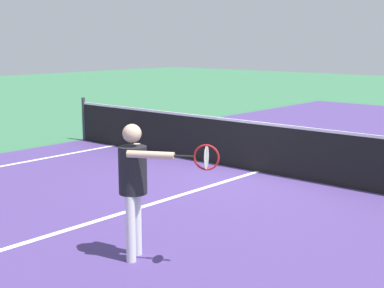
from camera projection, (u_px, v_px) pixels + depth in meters
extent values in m
plane|color=#38724C|center=(258.00, 172.00, 10.73)|extent=(60.00, 60.00, 0.00)
cube|color=#4C387A|center=(258.00, 172.00, 10.73)|extent=(10.62, 24.40, 0.00)
cube|color=white|center=(136.00, 209.00, 8.35)|extent=(0.10, 6.40, 0.01)
cylinder|color=#33383D|center=(84.00, 119.00, 14.00)|extent=(0.09, 0.09, 1.07)
cube|color=black|center=(258.00, 148.00, 10.64)|extent=(10.46, 0.02, 0.91)
cube|color=white|center=(259.00, 123.00, 10.56)|extent=(10.46, 0.03, 0.05)
cylinder|color=white|center=(137.00, 223.00, 6.52)|extent=(0.11, 0.11, 0.77)
cylinder|color=white|center=(131.00, 229.00, 6.31)|extent=(0.11, 0.11, 0.77)
cylinder|color=black|center=(133.00, 170.00, 6.29)|extent=(0.32, 0.32, 0.54)
sphere|color=beige|center=(132.00, 133.00, 6.22)|extent=(0.21, 0.21, 0.21)
cylinder|color=beige|center=(137.00, 166.00, 6.45)|extent=(0.08, 0.08, 0.52)
cylinder|color=beige|center=(151.00, 155.00, 6.03)|extent=(0.50, 0.32, 0.08)
cylinder|color=black|center=(184.00, 156.00, 5.95)|extent=(0.21, 0.13, 0.03)
torus|color=red|center=(206.00, 157.00, 5.90)|extent=(0.26, 0.15, 0.28)
cylinder|color=silver|center=(206.00, 157.00, 5.90)|extent=(0.12, 0.22, 0.25)
sphere|color=#CCE033|center=(139.00, 168.00, 10.87)|extent=(0.07, 0.07, 0.07)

